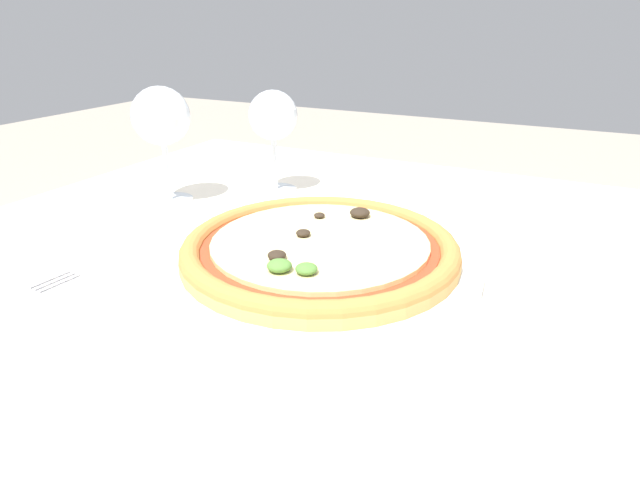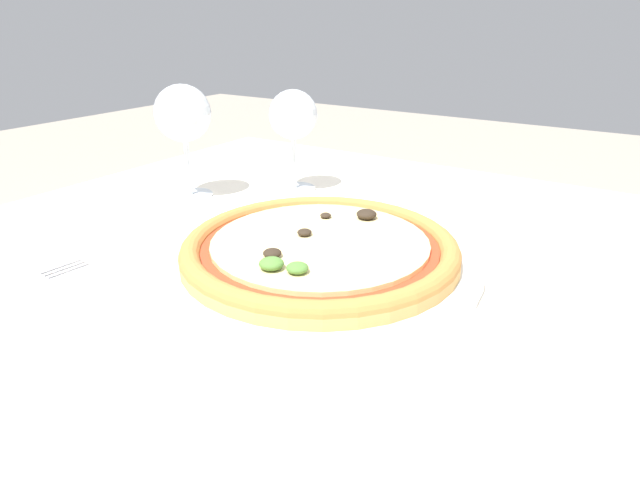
{
  "view_description": "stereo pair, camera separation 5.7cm",
  "coord_description": "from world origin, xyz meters",
  "px_view_note": "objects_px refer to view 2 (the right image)",
  "views": [
    {
      "loc": [
        0.03,
        -0.45,
        0.98
      ],
      "look_at": [
        -0.21,
        0.02,
        0.76
      ],
      "focal_mm": 30.0,
      "sensor_mm": 36.0,
      "label": 1
    },
    {
      "loc": [
        0.08,
        -0.42,
        0.98
      ],
      "look_at": [
        -0.21,
        0.02,
        0.76
      ],
      "focal_mm": 30.0,
      "sensor_mm": 36.0,
      "label": 2
    }
  ],
  "objects_px": {
    "fork": "(10,291)",
    "wine_glass_far_left": "(183,116)",
    "dining_table": "(496,403)",
    "pizza_plate": "(320,251)",
    "wine_glass_far_right": "(293,118)"
  },
  "relations": [
    {
      "from": "pizza_plate",
      "to": "wine_glass_far_left",
      "type": "distance_m",
      "value": 0.32
    },
    {
      "from": "dining_table",
      "to": "pizza_plate",
      "type": "relative_size",
      "value": 4.05
    },
    {
      "from": "pizza_plate",
      "to": "wine_glass_far_left",
      "type": "relative_size",
      "value": 2.1
    },
    {
      "from": "dining_table",
      "to": "wine_glass_far_left",
      "type": "relative_size",
      "value": 8.52
    },
    {
      "from": "dining_table",
      "to": "pizza_plate",
      "type": "bearing_deg",
      "value": 175.79
    },
    {
      "from": "wine_glass_far_left",
      "to": "dining_table",
      "type": "bearing_deg",
      "value": -12.51
    },
    {
      "from": "dining_table",
      "to": "wine_glass_far_right",
      "type": "xyz_separation_m",
      "value": [
        -0.39,
        0.22,
        0.19
      ]
    },
    {
      "from": "fork",
      "to": "dining_table",
      "type": "bearing_deg",
      "value": 25.31
    },
    {
      "from": "fork",
      "to": "wine_glass_far_left",
      "type": "bearing_deg",
      "value": 102.85
    },
    {
      "from": "pizza_plate",
      "to": "dining_table",
      "type": "bearing_deg",
      "value": -4.21
    },
    {
      "from": "dining_table",
      "to": "wine_glass_far_right",
      "type": "bearing_deg",
      "value": 150.17
    },
    {
      "from": "fork",
      "to": "wine_glass_far_left",
      "type": "height_order",
      "value": "wine_glass_far_left"
    },
    {
      "from": "pizza_plate",
      "to": "wine_glass_far_left",
      "type": "height_order",
      "value": "wine_glass_far_left"
    },
    {
      "from": "wine_glass_far_left",
      "to": "pizza_plate",
      "type": "bearing_deg",
      "value": -18.08
    },
    {
      "from": "dining_table",
      "to": "fork",
      "type": "relative_size",
      "value": 8.19
    }
  ]
}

